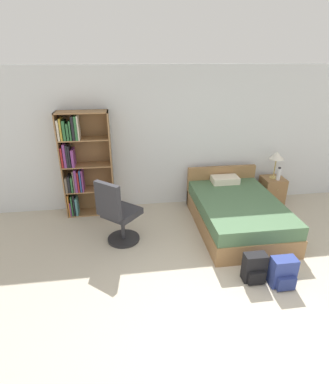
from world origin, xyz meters
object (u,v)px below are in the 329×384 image
(bookshelf, at_px, (80,164))
(office_chair, at_px, (118,214))
(bed, at_px, (236,212))
(backpack_black, at_px, (254,268))
(water_bottle, at_px, (279,174))
(backpack_blue, at_px, (283,273))
(table_lamp, at_px, (277,156))
(nightstand, at_px, (272,191))

(bookshelf, bearing_deg, office_chair, -60.07)
(bed, relative_size, backpack_black, 5.00)
(water_bottle, xyz_separation_m, backpack_blue, (-0.97, -2.17, -0.47))
(table_lamp, height_order, backpack_black, table_lamp)
(nightstand, height_order, table_lamp, table_lamp)
(bed, relative_size, office_chair, 1.83)
(table_lamp, relative_size, water_bottle, 2.07)
(nightstand, relative_size, backpack_blue, 1.35)
(nightstand, bearing_deg, backpack_blue, -112.62)
(office_chair, bearing_deg, bookshelf, 119.93)
(bookshelf, distance_m, table_lamp, 3.65)
(table_lamp, bearing_deg, office_chair, -161.40)
(office_chair, xyz_separation_m, backpack_blue, (2.08, -1.26, -0.32))
(bed, height_order, nightstand, bed)
(bookshelf, height_order, bed, bookshelf)
(bookshelf, xyz_separation_m, bed, (2.64, -0.85, -0.71))
(nightstand, xyz_separation_m, table_lamp, (-0.01, 0.01, 0.71))
(bookshelf, distance_m, backpack_blue, 3.69)
(bed, distance_m, table_lamp, 1.45)
(bookshelf, bearing_deg, water_bottle, -2.97)
(office_chair, distance_m, nightstand, 3.20)
(backpack_blue, distance_m, backpack_black, 0.35)
(bookshelf, relative_size, backpack_black, 4.71)
(bookshelf, xyz_separation_m, backpack_black, (2.39, -2.23, -0.79))
(nightstand, bearing_deg, bookshelf, 178.59)
(water_bottle, distance_m, backpack_black, 2.46)
(bookshelf, height_order, backpack_black, bookshelf)
(water_bottle, relative_size, backpack_blue, 0.64)
(bed, xyz_separation_m, backpack_blue, (0.08, -1.51, -0.08))
(bookshelf, xyz_separation_m, backpack_blue, (2.72, -2.36, -0.79))
(office_chair, bearing_deg, nightstand, 18.43)
(bookshelf, height_order, backpack_blue, bookshelf)
(nightstand, xyz_separation_m, backpack_black, (-1.27, -2.14, -0.08))
(office_chair, xyz_separation_m, backpack_black, (1.76, -1.13, -0.32))
(bed, xyz_separation_m, nightstand, (1.02, 0.76, -0.00))
(nightstand, xyz_separation_m, backpack_blue, (-0.95, -2.27, -0.08))
(backpack_blue, relative_size, backpack_black, 1.00)
(bed, distance_m, backpack_black, 1.40)
(backpack_blue, bearing_deg, table_lamp, 67.69)
(bookshelf, relative_size, table_lamp, 3.54)
(nightstand, distance_m, table_lamp, 0.71)
(nightstand, xyz_separation_m, water_bottle, (0.03, -0.10, 0.39))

